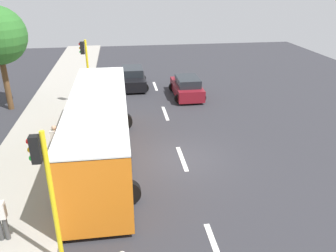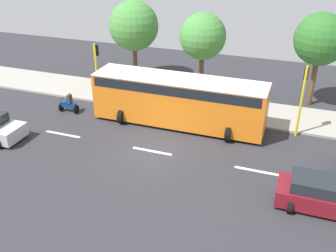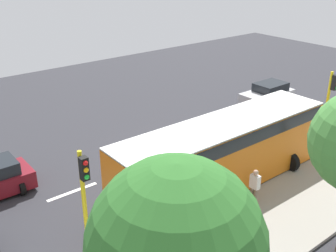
{
  "view_description": "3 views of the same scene",
  "coord_description": "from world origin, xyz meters",
  "px_view_note": "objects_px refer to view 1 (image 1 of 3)",
  "views": [
    {
      "loc": [
        2.72,
        14.12,
        8.02
      ],
      "look_at": [
        0.48,
        -1.46,
        1.12
      ],
      "focal_mm": 36.3,
      "sensor_mm": 36.0,
      "label": 1
    },
    {
      "loc": [
        -17.46,
        -7.25,
        11.46
      ],
      "look_at": [
        0.51,
        -0.79,
        1.53
      ],
      "focal_mm": 40.91,
      "sensor_mm": 36.0,
      "label": 2
    },
    {
      "loc": [
        14.83,
        -12.31,
        10.01
      ],
      "look_at": [
        -0.71,
        0.07,
        1.35
      ],
      "focal_mm": 43.43,
      "sensor_mm": 36.0,
      "label": 3
    }
  ],
  "objects_px": {
    "car_black": "(133,78)",
    "traffic_light_corner": "(86,65)",
    "pedestrian_near_signal": "(56,141)",
    "pedestrian_by_tree": "(0,217)",
    "car_maroon": "(187,87)",
    "traffic_light_midblock": "(47,185)",
    "city_bus": "(100,125)"
  },
  "relations": [
    {
      "from": "city_bus",
      "to": "pedestrian_near_signal",
      "type": "relative_size",
      "value": 6.51
    },
    {
      "from": "car_black",
      "to": "traffic_light_corner",
      "type": "height_order",
      "value": "traffic_light_corner"
    },
    {
      "from": "car_black",
      "to": "pedestrian_near_signal",
      "type": "relative_size",
      "value": 2.4
    },
    {
      "from": "city_bus",
      "to": "traffic_light_midblock",
      "type": "relative_size",
      "value": 2.44
    },
    {
      "from": "car_black",
      "to": "pedestrian_by_tree",
      "type": "height_order",
      "value": "pedestrian_by_tree"
    },
    {
      "from": "pedestrian_near_signal",
      "to": "city_bus",
      "type": "bearing_deg",
      "value": 172.03
    },
    {
      "from": "car_maroon",
      "to": "city_bus",
      "type": "height_order",
      "value": "city_bus"
    },
    {
      "from": "pedestrian_near_signal",
      "to": "pedestrian_by_tree",
      "type": "relative_size",
      "value": 1.0
    },
    {
      "from": "car_black",
      "to": "city_bus",
      "type": "xyz_separation_m",
      "value": [
        2.03,
        11.74,
        1.14
      ]
    },
    {
      "from": "city_bus",
      "to": "car_black",
      "type": "bearing_deg",
      "value": -99.8
    },
    {
      "from": "car_maroon",
      "to": "pedestrian_near_signal",
      "type": "height_order",
      "value": "pedestrian_near_signal"
    },
    {
      "from": "car_maroon",
      "to": "traffic_light_midblock",
      "type": "relative_size",
      "value": 0.92
    },
    {
      "from": "car_black",
      "to": "traffic_light_midblock",
      "type": "bearing_deg",
      "value": 80.33
    },
    {
      "from": "city_bus",
      "to": "traffic_light_midblock",
      "type": "distance_m",
      "value": 6.55
    },
    {
      "from": "pedestrian_near_signal",
      "to": "traffic_light_corner",
      "type": "height_order",
      "value": "traffic_light_corner"
    },
    {
      "from": "car_maroon",
      "to": "pedestrian_by_tree",
      "type": "bearing_deg",
      "value": 57.64
    },
    {
      "from": "car_black",
      "to": "car_maroon",
      "type": "bearing_deg",
      "value": 141.75
    },
    {
      "from": "car_maroon",
      "to": "city_bus",
      "type": "bearing_deg",
      "value": 56.54
    },
    {
      "from": "pedestrian_near_signal",
      "to": "traffic_light_midblock",
      "type": "distance_m",
      "value": 6.99
    },
    {
      "from": "city_bus",
      "to": "pedestrian_by_tree",
      "type": "distance_m",
      "value": 5.93
    },
    {
      "from": "car_maroon",
      "to": "traffic_light_corner",
      "type": "relative_size",
      "value": 0.92
    },
    {
      "from": "traffic_light_corner",
      "to": "traffic_light_midblock",
      "type": "bearing_deg",
      "value": 90.0
    },
    {
      "from": "car_black",
      "to": "traffic_light_corner",
      "type": "bearing_deg",
      "value": 54.97
    },
    {
      "from": "car_black",
      "to": "city_bus",
      "type": "distance_m",
      "value": 11.97
    },
    {
      "from": "pedestrian_near_signal",
      "to": "pedestrian_by_tree",
      "type": "distance_m",
      "value": 5.44
    },
    {
      "from": "car_black",
      "to": "city_bus",
      "type": "relative_size",
      "value": 0.37
    },
    {
      "from": "traffic_light_midblock",
      "to": "traffic_light_corner",
      "type": "bearing_deg",
      "value": -90.0
    },
    {
      "from": "car_maroon",
      "to": "pedestrian_by_tree",
      "type": "distance_m",
      "value": 16.39
    },
    {
      "from": "car_black",
      "to": "traffic_light_corner",
      "type": "distance_m",
      "value": 5.82
    },
    {
      "from": "pedestrian_by_tree",
      "to": "traffic_light_midblock",
      "type": "distance_m",
      "value": 2.98
    },
    {
      "from": "traffic_light_midblock",
      "to": "pedestrian_by_tree",
      "type": "bearing_deg",
      "value": -34.12
    },
    {
      "from": "car_maroon",
      "to": "pedestrian_by_tree",
      "type": "xyz_separation_m",
      "value": [
        8.77,
        13.84,
        0.35
      ]
    }
  ]
}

